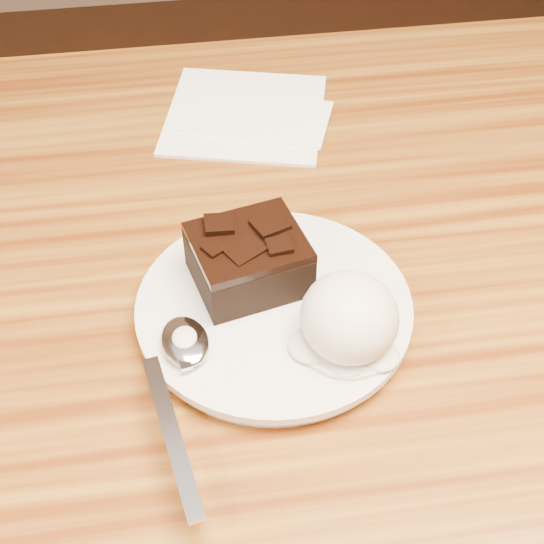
{
  "coord_description": "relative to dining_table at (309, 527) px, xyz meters",
  "views": [
    {
      "loc": [
        -0.1,
        -0.41,
        1.21
      ],
      "look_at": [
        -0.04,
        -0.0,
        0.79
      ],
      "focal_mm": 52.83,
      "sensor_mm": 36.0,
      "label": 1
    }
  ],
  "objects": [
    {
      "name": "spoon",
      "position": [
        -0.11,
        -0.05,
        0.4
      ],
      "size": [
        0.07,
        0.19,
        0.01
      ],
      "primitive_type": null,
      "rotation": [
        0.0,
        0.0,
        0.18
      ],
      "color": "silver",
      "rests_on": "plate"
    },
    {
      "name": "ice_cream_scoop",
      "position": [
        0.0,
        -0.06,
        0.42
      ],
      "size": [
        0.07,
        0.07,
        0.06
      ],
      "primitive_type": "ellipsoid",
      "color": "silver",
      "rests_on": "plate"
    },
    {
      "name": "crumb_b",
      "position": [
        -0.07,
        -0.02,
        0.39
      ],
      "size": [
        0.01,
        0.01,
        0.0
      ],
      "primitive_type": "cube",
      "rotation": [
        0.0,
        0.0,
        0.6
      ],
      "color": "black",
      "rests_on": "plate"
    },
    {
      "name": "plate",
      "position": [
        -0.04,
        -0.01,
        0.38
      ],
      "size": [
        0.21,
        0.21,
        0.02
      ],
      "primitive_type": "cylinder",
      "color": "silver",
      "rests_on": "dining_table"
    },
    {
      "name": "napkin",
      "position": [
        -0.03,
        0.25,
        0.38
      ],
      "size": [
        0.18,
        0.18,
        0.01
      ],
      "primitive_type": "cube",
      "rotation": [
        0.0,
        0.0,
        -0.26
      ],
      "color": "white",
      "rests_on": "dining_table"
    },
    {
      "name": "melt_puddle",
      "position": [
        0.0,
        -0.06,
        0.39
      ],
      "size": [
        0.07,
        0.07,
        0.0
      ],
      "primitive_type": "cylinder",
      "color": "white",
      "rests_on": "plate"
    },
    {
      "name": "crumb_a",
      "position": [
        0.0,
        -0.06,
        0.39
      ],
      "size": [
        0.01,
        0.01,
        0.0
      ],
      "primitive_type": "cube",
      "rotation": [
        0.0,
        0.0,
        1.02
      ],
      "color": "black",
      "rests_on": "plate"
    },
    {
      "name": "brownie",
      "position": [
        -0.06,
        0.01,
        0.41
      ],
      "size": [
        0.09,
        0.09,
        0.04
      ],
      "primitive_type": "cube",
      "rotation": [
        0.0,
        0.0,
        0.23
      ],
      "color": "black",
      "rests_on": "plate"
    },
    {
      "name": "dining_table",
      "position": [
        0.0,
        0.0,
        0.0
      ],
      "size": [
        1.2,
        0.8,
        0.75
      ],
      "primitive_type": null,
      "color": "#57260A",
      "rests_on": "floor"
    }
  ]
}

